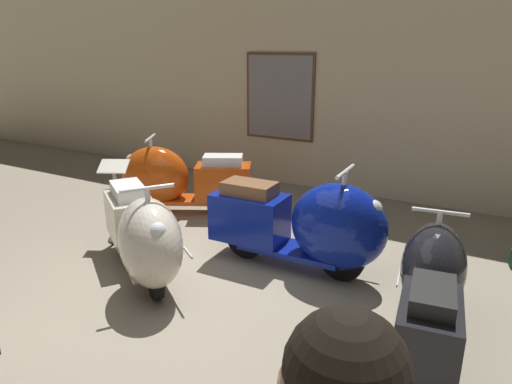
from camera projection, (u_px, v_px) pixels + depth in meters
name	position (u px, v px, depth m)	size (l,w,h in m)	color
ground_plane	(187.00, 303.00, 4.09)	(60.00, 60.00, 0.00)	gray
showroom_back_wall	(341.00, 81.00, 6.81)	(18.00, 0.24, 3.34)	beige
scooter_0	(176.00, 179.00, 6.14)	(1.75, 1.23, 1.05)	black
scooter_1	(144.00, 235.00, 4.34)	(1.68, 1.38, 1.05)	black
scooter_2	(309.00, 225.00, 4.51)	(1.82, 0.60, 1.11)	black
scooter_3	(431.00, 286.00, 3.50)	(0.64, 1.62, 0.96)	black
info_stanchion	(118.00, 208.00, 5.30)	(0.39, 0.35, 0.95)	#333338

